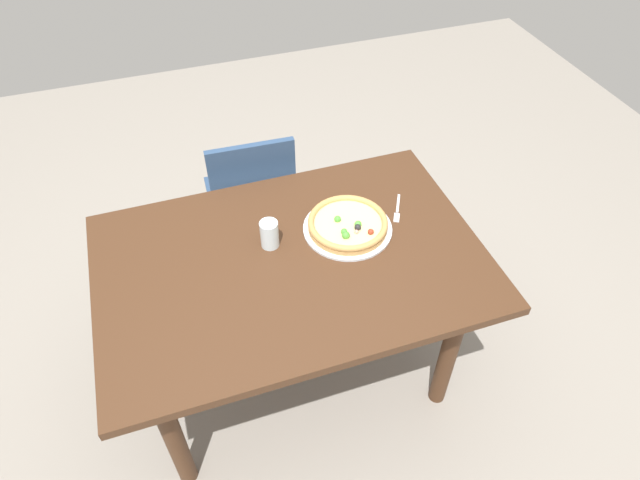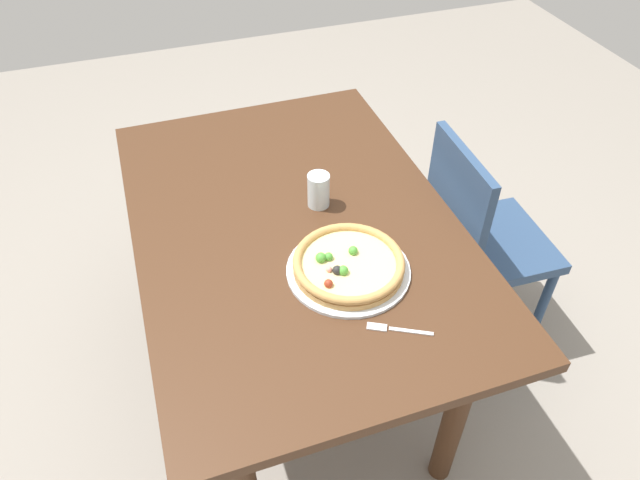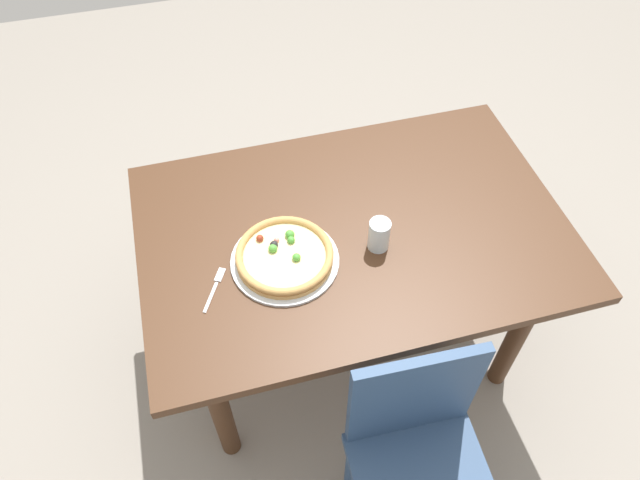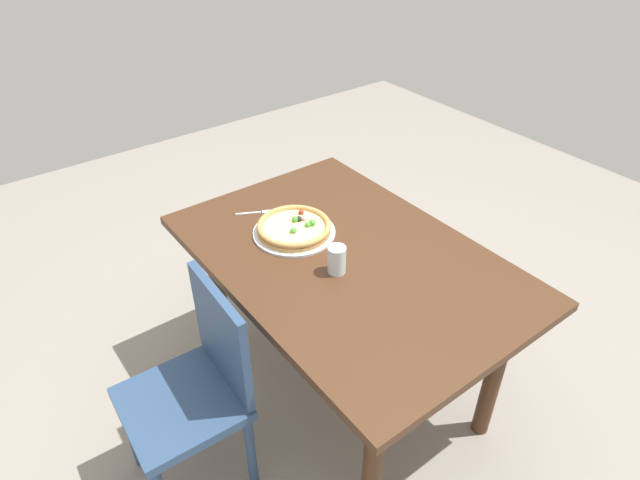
# 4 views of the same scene
# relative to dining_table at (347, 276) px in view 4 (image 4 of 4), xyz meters

# --- Properties ---
(ground_plane) EXTENTS (6.00, 6.00, 0.00)m
(ground_plane) POSITION_rel_dining_table_xyz_m (0.00, 0.00, -0.65)
(ground_plane) COLOR gray
(dining_table) EXTENTS (1.40, 0.94, 0.75)m
(dining_table) POSITION_rel_dining_table_xyz_m (0.00, 0.00, 0.00)
(dining_table) COLOR #472B19
(dining_table) RESTS_ON ground
(chair_near) EXTENTS (0.42, 0.42, 0.87)m
(chair_near) POSITION_rel_dining_table_xyz_m (0.00, -0.69, -0.17)
(chair_near) COLOR navy
(chair_near) RESTS_ON ground
(plate) EXTENTS (0.34, 0.34, 0.01)m
(plate) POSITION_rel_dining_table_xyz_m (-0.25, -0.08, 0.11)
(plate) COLOR silver
(plate) RESTS_ON dining_table
(pizza) EXTENTS (0.30, 0.30, 0.05)m
(pizza) POSITION_rel_dining_table_xyz_m (-0.25, -0.08, 0.13)
(pizza) COLOR tan
(pizza) RESTS_ON plate
(fork) EXTENTS (0.09, 0.15, 0.00)m
(fork) POSITION_rel_dining_table_xyz_m (-0.47, -0.12, 0.11)
(fork) COLOR silver
(fork) RESTS_ON dining_table
(drinking_glass) EXTENTS (0.07, 0.07, 0.11)m
(drinking_glass) POSITION_rel_dining_table_xyz_m (0.05, -0.09, 0.16)
(drinking_glass) COLOR silver
(drinking_glass) RESTS_ON dining_table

